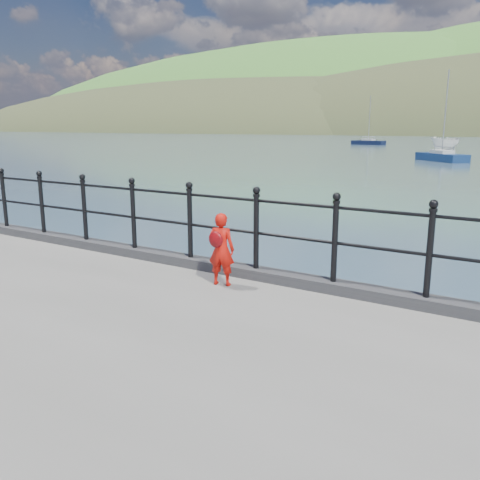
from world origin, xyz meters
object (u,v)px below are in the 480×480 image
Objects in this scene: railing at (222,219)px; sailboat_left at (368,143)px; child at (221,249)px; sailboat_port at (442,157)px; launch_white at (445,144)px.

sailboat_left is (-23.64, 78.63, -1.48)m from railing.
sailboat_left reaches higher than child.
sailboat_left is 1.00× the size of sailboat_port.
launch_white is 0.59× the size of sailboat_left.
railing is 0.72m from child.
railing is 61.01m from launch_white.
railing reaches higher than child.
launch_white is 17.73m from sailboat_port.
child is (0.36, -0.54, -0.30)m from railing.
sailboat_port is (18.58, -35.62, 0.00)m from sailboat_left.
launch_white is at bearing -35.94° from sailboat_left.
launch_white is 23.92m from sailboat_left.
sailboat_port reaches higher than railing.
launch_white is at bearing -96.74° from child.
railing is at bearing -57.04° from launch_white.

